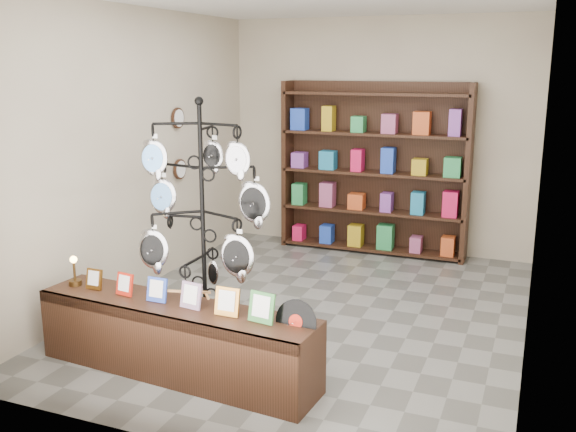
# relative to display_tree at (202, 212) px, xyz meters

# --- Properties ---
(ground) EXTENTS (5.00, 5.00, 0.00)m
(ground) POSITION_rel_display_tree_xyz_m (0.50, 1.27, -1.25)
(ground) COLOR slate
(ground) RESTS_ON ground
(room_envelope) EXTENTS (5.00, 5.00, 5.00)m
(room_envelope) POSITION_rel_display_tree_xyz_m (0.50, 1.27, 0.60)
(room_envelope) COLOR #BFB59A
(room_envelope) RESTS_ON ground
(display_tree) EXTENTS (1.11, 1.05, 2.17)m
(display_tree) POSITION_rel_display_tree_xyz_m (0.00, 0.00, 0.00)
(display_tree) COLOR black
(display_tree) RESTS_ON ground
(front_shelf) EXTENTS (2.41, 0.68, 0.84)m
(front_shelf) POSITION_rel_display_tree_xyz_m (-0.06, -0.38, -0.96)
(front_shelf) COLOR black
(front_shelf) RESTS_ON ground
(back_shelving) EXTENTS (2.42, 0.36, 2.20)m
(back_shelving) POSITION_rel_display_tree_xyz_m (0.50, 3.57, -0.22)
(back_shelving) COLOR black
(back_shelving) RESTS_ON ground
(wall_clocks) EXTENTS (0.03, 0.24, 0.84)m
(wall_clocks) POSITION_rel_display_tree_xyz_m (-1.47, 2.07, 0.25)
(wall_clocks) COLOR black
(wall_clocks) RESTS_ON ground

